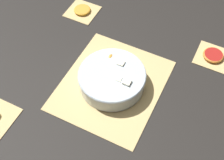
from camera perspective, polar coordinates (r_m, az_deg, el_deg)
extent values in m
plane|color=black|center=(1.17, 0.00, -0.93)|extent=(6.00, 6.00, 0.00)
cube|color=#D6B775|center=(1.17, 0.00, -0.85)|extent=(0.42, 0.36, 0.01)
cube|color=#3D2D19|center=(1.25, 2.87, 3.91)|extent=(0.01, 0.35, 0.00)
cube|color=#3D2D19|center=(1.21, 1.48, 1.63)|extent=(0.01, 0.35, 0.00)
cube|color=#3D2D19|center=(1.17, 0.00, -0.80)|extent=(0.01, 0.35, 0.00)
cube|color=#3D2D19|center=(1.13, -1.57, -3.38)|extent=(0.01, 0.35, 0.00)
cube|color=#3D2D19|center=(1.10, -3.25, -6.11)|extent=(0.01, 0.35, 0.00)
cube|color=#D6B775|center=(1.45, -5.45, 12.41)|extent=(0.13, 0.13, 0.01)
cube|color=#3D2D19|center=(1.47, -4.67, 13.40)|extent=(0.00, 0.13, 0.00)
cube|color=#3D2D19|center=(1.45, -5.19, 12.78)|extent=(0.00, 0.13, 0.00)
cube|color=#3D2D19|center=(1.44, -5.72, 12.15)|extent=(0.00, 0.13, 0.00)
cube|color=#3D2D19|center=(1.42, -6.26, 11.50)|extent=(0.00, 0.13, 0.00)
cube|color=#3D2D19|center=(1.18, -19.43, -5.05)|extent=(0.00, 0.13, 0.00)
cube|color=#D6B775|center=(1.32, 17.93, 4.09)|extent=(0.13, 0.13, 0.01)
cube|color=#3D2D19|center=(1.34, 18.40, 5.29)|extent=(0.00, 0.13, 0.00)
cube|color=#3D2D19|center=(1.33, 18.10, 4.53)|extent=(0.00, 0.13, 0.00)
cube|color=#3D2D19|center=(1.31, 17.80, 3.75)|extent=(0.00, 0.13, 0.00)
cube|color=#3D2D19|center=(1.29, 17.49, 2.95)|extent=(0.00, 0.13, 0.00)
cylinder|color=silver|center=(1.14, 0.00, 0.19)|extent=(0.24, 0.24, 0.07)
torus|color=silver|center=(1.12, 0.00, 0.98)|extent=(0.25, 0.25, 0.01)
cylinder|color=#F7EFC6|center=(1.08, 0.06, -3.14)|extent=(0.03, 0.03, 0.01)
cylinder|color=#F7EFC6|center=(1.13, 1.97, -0.29)|extent=(0.03, 0.03, 0.01)
cylinder|color=#F7EFC6|center=(1.14, -1.88, 1.76)|extent=(0.03, 0.03, 0.01)
cylinder|color=#F7EFC6|center=(1.12, -3.72, -2.34)|extent=(0.03, 0.03, 0.01)
cylinder|color=#F7EFC6|center=(1.10, -4.11, -0.38)|extent=(0.03, 0.03, 0.01)
cylinder|color=#F7EFC6|center=(1.14, -4.14, 0.60)|extent=(0.03, 0.03, 0.01)
cylinder|color=#F7EFC6|center=(1.14, 0.31, 2.12)|extent=(0.03, 0.03, 0.01)
cylinder|color=#F7EFC6|center=(1.16, 3.85, 0.02)|extent=(0.03, 0.03, 0.01)
cylinder|color=#F7EFC6|center=(1.11, 0.05, -2.95)|extent=(0.03, 0.03, 0.01)
cylinder|color=#F7EFC6|center=(1.11, 3.71, -1.75)|extent=(0.03, 0.03, 0.01)
cylinder|color=#F7EFC6|center=(1.11, -0.99, -1.67)|extent=(0.03, 0.03, 0.01)
cylinder|color=#F7EFC6|center=(1.11, 4.76, 0.20)|extent=(0.03, 0.03, 0.01)
cube|color=#EFEACC|center=(1.13, -0.43, 0.09)|extent=(0.02, 0.02, 0.02)
cube|color=#EFEACC|center=(1.14, -2.32, 0.30)|extent=(0.03, 0.03, 0.03)
cube|color=#EFEACC|center=(1.15, 2.55, 1.14)|extent=(0.03, 0.03, 0.03)
cube|color=#EFEACC|center=(1.14, -1.48, -1.20)|extent=(0.02, 0.02, 0.02)
cube|color=#EFEACC|center=(1.17, -1.17, 1.61)|extent=(0.02, 0.02, 0.02)
cube|color=#EFEACC|center=(1.19, 0.10, 3.79)|extent=(0.03, 0.03, 0.03)
cube|color=#EFEACC|center=(1.09, 2.75, -0.68)|extent=(0.03, 0.03, 0.03)
cube|color=#EFEACC|center=(1.15, 1.62, 2.82)|extent=(0.02, 0.02, 0.02)
cube|color=#EFEACC|center=(1.11, 1.23, -0.07)|extent=(0.02, 0.02, 0.02)
ellipsoid|color=#F9A338|center=(1.17, -0.29, 4.27)|extent=(0.03, 0.02, 0.01)
ellipsoid|color=#F9A338|center=(1.17, 2.95, 3.30)|extent=(0.03, 0.02, 0.02)
ellipsoid|color=#F9A338|center=(1.16, -2.53, 3.38)|extent=(0.03, 0.02, 0.01)
ellipsoid|color=#B2231E|center=(1.12, 1.20, -1.75)|extent=(0.03, 0.02, 0.02)
cylinder|color=#F9A338|center=(1.44, -5.47, 12.65)|extent=(0.07, 0.07, 0.01)
torus|color=#F4A82D|center=(1.44, -5.47, 12.65)|extent=(0.07, 0.07, 0.01)
cylinder|color=#B2231E|center=(1.31, 18.03, 4.34)|extent=(0.07, 0.07, 0.01)
torus|color=orange|center=(1.31, 18.03, 4.34)|extent=(0.08, 0.08, 0.01)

